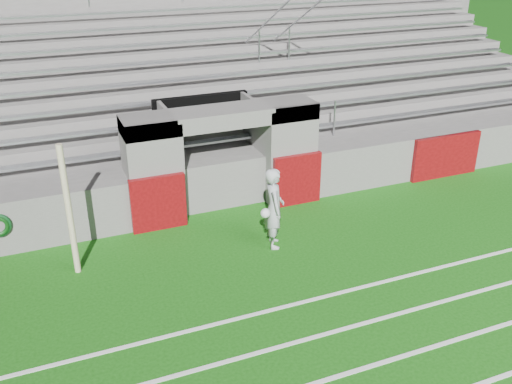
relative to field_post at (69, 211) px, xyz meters
name	(u,v)px	position (x,y,z in m)	size (l,w,h in m)	color
ground	(280,276)	(3.83, -1.76, -1.41)	(90.00, 90.00, 0.00)	#12500D
field_post	(69,211)	(0.00, 0.00, 0.00)	(0.13, 0.13, 2.82)	beige
stadium_structure	(175,105)	(3.83, 6.21, 0.08)	(26.00, 8.48, 5.42)	#615E5C
goalkeeper_with_ball	(274,208)	(4.22, -0.55, -0.48)	(0.73, 0.77, 1.86)	#ACB2B6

